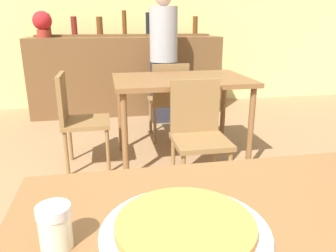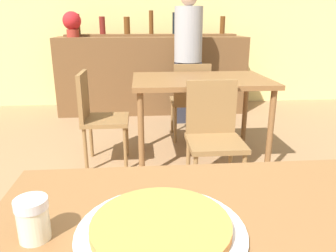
{
  "view_description": "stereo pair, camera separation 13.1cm",
  "coord_description": "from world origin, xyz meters",
  "px_view_note": "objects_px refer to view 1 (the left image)",
  "views": [
    {
      "loc": [
        -0.3,
        -0.68,
        1.25
      ],
      "look_at": [
        -0.06,
        0.55,
        0.85
      ],
      "focal_mm": 35.0,
      "sensor_mm": 36.0,
      "label": 1
    },
    {
      "loc": [
        -0.17,
        -0.7,
        1.25
      ],
      "look_at": [
        -0.06,
        0.55,
        0.85
      ],
      "focal_mm": 35.0,
      "sensor_mm": 36.0,
      "label": 2
    }
  ],
  "objects_px": {
    "person_standing": "(164,53)",
    "potted_plant": "(42,23)",
    "chair_far_side_front": "(198,129)",
    "pizza_tray": "(185,228)",
    "cheese_shaker": "(55,228)",
    "chair_far_side_left": "(76,115)",
    "chair_far_side_back": "(169,96)"
  },
  "relations": [
    {
      "from": "chair_far_side_front",
      "to": "pizza_tray",
      "type": "bearing_deg",
      "value": -107.24
    },
    {
      "from": "chair_far_side_back",
      "to": "chair_far_side_left",
      "type": "distance_m",
      "value": 1.09
    },
    {
      "from": "chair_far_side_front",
      "to": "potted_plant",
      "type": "bearing_deg",
      "value": 120.93
    },
    {
      "from": "chair_far_side_front",
      "to": "pizza_tray",
      "type": "xyz_separation_m",
      "value": [
        -0.49,
        -1.57,
        0.29
      ]
    },
    {
      "from": "person_standing",
      "to": "chair_far_side_left",
      "type": "bearing_deg",
      "value": -128.33
    },
    {
      "from": "chair_far_side_back",
      "to": "pizza_tray",
      "type": "distance_m",
      "value": 2.77
    },
    {
      "from": "pizza_tray",
      "to": "potted_plant",
      "type": "bearing_deg",
      "value": 103.22
    },
    {
      "from": "chair_far_side_back",
      "to": "chair_far_side_left",
      "type": "xyz_separation_m",
      "value": [
        -0.92,
        -0.57,
        0.0
      ]
    },
    {
      "from": "chair_far_side_back",
      "to": "person_standing",
      "type": "xyz_separation_m",
      "value": [
        0.06,
        0.68,
        0.39
      ]
    },
    {
      "from": "chair_far_side_front",
      "to": "pizza_tray",
      "type": "distance_m",
      "value": 1.67
    },
    {
      "from": "chair_far_side_left",
      "to": "potted_plant",
      "type": "bearing_deg",
      "value": 15.26
    },
    {
      "from": "chair_far_side_front",
      "to": "chair_far_side_back",
      "type": "bearing_deg",
      "value": 90.0
    },
    {
      "from": "chair_far_side_left",
      "to": "chair_far_side_back",
      "type": "bearing_deg",
      "value": -58.22
    },
    {
      "from": "cheese_shaker",
      "to": "chair_far_side_front",
      "type": "bearing_deg",
      "value": 63.2
    },
    {
      "from": "cheese_shaker",
      "to": "pizza_tray",
      "type": "bearing_deg",
      "value": -0.8
    },
    {
      "from": "cheese_shaker",
      "to": "chair_far_side_left",
      "type": "bearing_deg",
      "value": 93.53
    },
    {
      "from": "person_standing",
      "to": "potted_plant",
      "type": "relative_size",
      "value": 4.95
    },
    {
      "from": "pizza_tray",
      "to": "cheese_shaker",
      "type": "relative_size",
      "value": 3.95
    },
    {
      "from": "chair_far_side_back",
      "to": "pizza_tray",
      "type": "bearing_deg",
      "value": 79.82
    },
    {
      "from": "person_standing",
      "to": "potted_plant",
      "type": "xyz_separation_m",
      "value": [
        -1.47,
        0.53,
        0.36
      ]
    },
    {
      "from": "chair_far_side_front",
      "to": "chair_far_side_left",
      "type": "height_order",
      "value": "same"
    },
    {
      "from": "chair_far_side_left",
      "to": "potted_plant",
      "type": "relative_size",
      "value": 2.57
    },
    {
      "from": "chair_far_side_front",
      "to": "cheese_shaker",
      "type": "distance_m",
      "value": 1.78
    },
    {
      "from": "pizza_tray",
      "to": "person_standing",
      "type": "relative_size",
      "value": 0.26
    },
    {
      "from": "chair_far_side_back",
      "to": "cheese_shaker",
      "type": "relative_size",
      "value": 7.89
    },
    {
      "from": "cheese_shaker",
      "to": "person_standing",
      "type": "xyz_separation_m",
      "value": [
        0.86,
        3.39,
        0.07
      ]
    },
    {
      "from": "chair_far_side_left",
      "to": "person_standing",
      "type": "bearing_deg",
      "value": -38.33
    },
    {
      "from": "pizza_tray",
      "to": "chair_far_side_front",
      "type": "bearing_deg",
      "value": 72.76
    },
    {
      "from": "chair_far_side_back",
      "to": "person_standing",
      "type": "relative_size",
      "value": 0.52
    },
    {
      "from": "chair_far_side_front",
      "to": "chair_far_side_back",
      "type": "xyz_separation_m",
      "value": [
        0.0,
        1.14,
        0.0
      ]
    },
    {
      "from": "pizza_tray",
      "to": "cheese_shaker",
      "type": "bearing_deg",
      "value": 179.2
    },
    {
      "from": "chair_far_side_back",
      "to": "pizza_tray",
      "type": "height_order",
      "value": "chair_far_side_back"
    }
  ]
}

